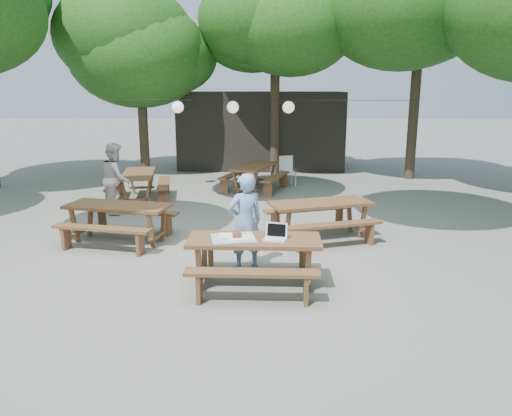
{
  "coord_description": "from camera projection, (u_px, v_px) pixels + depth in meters",
  "views": [
    {
      "loc": [
        1.04,
        -8.59,
        2.96
      ],
      "look_at": [
        0.73,
        -0.73,
        1.05
      ],
      "focal_mm": 35.0,
      "sensor_mm": 36.0,
      "label": 1
    }
  ],
  "objects": [
    {
      "name": "ground",
      "position": [
        217.0,
        254.0,
        9.08
      ],
      "size": [
        80.0,
        80.0,
        0.0
      ],
      "primitive_type": "plane",
      "color": "slate",
      "rests_on": "ground"
    },
    {
      "name": "pavilion",
      "position": [
        262.0,
        129.0,
        18.93
      ],
      "size": [
        6.0,
        3.0,
        2.8
      ],
      "primitive_type": "cube",
      "color": "black",
      "rests_on": "ground"
    },
    {
      "name": "main_picnic_table",
      "position": [
        254.0,
        261.0,
        7.57
      ],
      "size": [
        2.0,
        1.58,
        0.75
      ],
      "color": "#4D371B",
      "rests_on": "ground"
    },
    {
      "name": "picnic_table_nw",
      "position": [
        119.0,
        223.0,
        9.73
      ],
      "size": [
        2.17,
        1.91,
        0.75
      ],
      "rotation": [
        0.0,
        0.0,
        -0.19
      ],
      "color": "#4D371B",
      "rests_on": "ground"
    },
    {
      "name": "picnic_table_ne",
      "position": [
        320.0,
        220.0,
        9.96
      ],
      "size": [
        2.32,
        2.12,
        0.75
      ],
      "rotation": [
        0.0,
        0.0,
        0.34
      ],
      "color": "#4D371B",
      "rests_on": "ground"
    },
    {
      "name": "picnic_table_far_w",
      "position": [
        139.0,
        186.0,
        13.37
      ],
      "size": [
        1.89,
        2.15,
        0.75
      ],
      "rotation": [
        0.0,
        0.0,
        1.75
      ],
      "color": "#4D371B",
      "rests_on": "ground"
    },
    {
      "name": "picnic_table_far_e",
      "position": [
        255.0,
        177.0,
        14.59
      ],
      "size": [
        2.07,
        2.28,
        0.75
      ],
      "rotation": [
        0.0,
        0.0,
        1.27
      ],
      "color": "#4D371B",
      "rests_on": "ground"
    },
    {
      "name": "woman",
      "position": [
        245.0,
        222.0,
        8.2
      ],
      "size": [
        0.7,
        0.6,
        1.61
      ],
      "primitive_type": "imported",
      "rotation": [
        0.0,
        0.0,
        3.57
      ],
      "color": "#77A0D9",
      "rests_on": "ground"
    },
    {
      "name": "second_person",
      "position": [
        116.0,
        178.0,
        11.91
      ],
      "size": [
        0.83,
        0.96,
        1.69
      ],
      "primitive_type": "imported",
      "rotation": [
        0.0,
        0.0,
        1.84
      ],
      "color": "silver",
      "rests_on": "ground"
    },
    {
      "name": "plastic_chair",
      "position": [
        288.0,
        177.0,
        15.37
      ],
      "size": [
        0.56,
        0.56,
        0.9
      ],
      "rotation": [
        0.0,
        0.0,
        0.32
      ],
      "color": "white",
      "rests_on": "ground"
    },
    {
      "name": "laptop",
      "position": [
        276.0,
        235.0,
        7.43
      ],
      "size": [
        0.38,
        0.33,
        0.24
      ],
      "rotation": [
        0.0,
        0.0,
        -0.23
      ],
      "color": "white",
      "rests_on": "main_picnic_table"
    },
    {
      "name": "tabletop_clutter",
      "position": [
        234.0,
        237.0,
        7.5
      ],
      "size": [
        0.75,
        0.67,
        0.08
      ],
      "color": "#3987C2",
      "rests_on": "main_picnic_table"
    },
    {
      "name": "paper_lanterns",
      "position": [
        233.0,
        107.0,
        14.35
      ],
      "size": [
        9.0,
        0.34,
        0.38
      ],
      "color": "black",
      "rests_on": "ground"
    }
  ]
}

